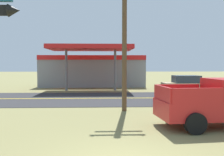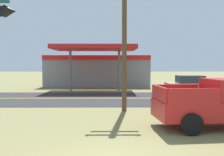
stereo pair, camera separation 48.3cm
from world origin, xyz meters
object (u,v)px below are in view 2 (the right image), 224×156
Objects in this scene: utility_pole at (124,29)px; car_tan_mid_lane at (191,85)px; gas_station at (98,70)px; pickup_red_parked_on_lawn at (222,104)px.

utility_pole reaches higher than car_tan_mid_lane.
car_tan_mid_lane is at bearing -49.43° from gas_station.
pickup_red_parked_on_lawn is 11.02m from car_tan_mid_lane.
gas_station is 21.34m from pickup_red_parked_on_lawn.
pickup_red_parked_on_lawn is 1.28× the size of car_tan_mid_lane.
gas_station is 2.24× the size of pickup_red_parked_on_lawn.
gas_station is (-2.30, 16.81, -2.52)m from utility_pole.
gas_station reaches higher than car_tan_mid_lane.
car_tan_mid_lane is at bearing 78.26° from pickup_red_parked_on_lawn.
gas_station is 12.77m from car_tan_mid_lane.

